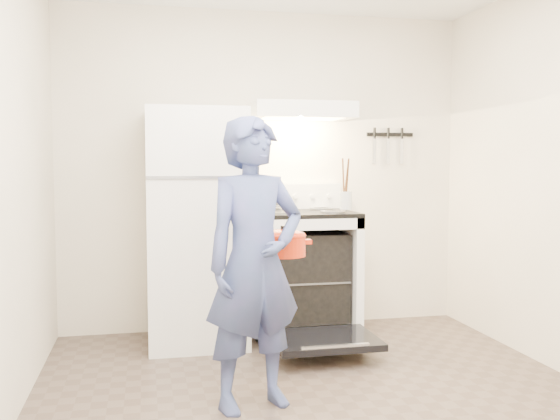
% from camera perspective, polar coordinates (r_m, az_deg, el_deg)
% --- Properties ---
extents(floor, '(3.60, 3.60, 0.00)m').
position_cam_1_polar(floor, '(3.48, 4.51, -17.91)').
color(floor, '#4F4138').
rests_on(floor, ground).
extents(back_wall, '(3.20, 0.02, 2.50)m').
position_cam_1_polar(back_wall, '(4.97, -1.39, 3.57)').
color(back_wall, '#F4E7CE').
rests_on(back_wall, ground).
extents(refrigerator, '(0.70, 0.70, 1.70)m').
position_cam_1_polar(refrigerator, '(4.57, -7.71, -1.56)').
color(refrigerator, white).
rests_on(refrigerator, floor).
extents(stove_body, '(0.76, 0.65, 0.92)m').
position_cam_1_polar(stove_body, '(4.78, 2.09, -5.99)').
color(stove_body, white).
rests_on(stove_body, floor).
extents(cooktop, '(0.76, 0.65, 0.03)m').
position_cam_1_polar(cooktop, '(4.72, 2.10, -0.31)').
color(cooktop, black).
rests_on(cooktop, stove_body).
extents(backsplash, '(0.76, 0.07, 0.20)m').
position_cam_1_polar(backsplash, '(4.99, 1.30, 1.27)').
color(backsplash, white).
rests_on(backsplash, cooktop).
extents(oven_door, '(0.70, 0.54, 0.04)m').
position_cam_1_polar(oven_door, '(4.30, 4.07, -11.77)').
color(oven_door, black).
rests_on(oven_door, floor).
extents(oven_rack, '(0.60, 0.52, 0.01)m').
position_cam_1_polar(oven_rack, '(4.79, 2.09, -6.22)').
color(oven_rack, slate).
rests_on(oven_rack, stove_body).
extents(range_hood, '(0.76, 0.50, 0.12)m').
position_cam_1_polar(range_hood, '(4.79, 1.90, 9.04)').
color(range_hood, white).
rests_on(range_hood, back_wall).
extents(knife_strip, '(0.40, 0.02, 0.03)m').
position_cam_1_polar(knife_strip, '(5.26, 10.02, 6.81)').
color(knife_strip, black).
rests_on(knife_strip, back_wall).
extents(pizza_stone, '(0.33, 0.33, 0.02)m').
position_cam_1_polar(pizza_stone, '(4.73, 2.09, -6.17)').
color(pizza_stone, '#977955').
rests_on(pizza_stone, oven_rack).
extents(tea_kettle, '(0.21, 0.17, 0.25)m').
position_cam_1_polar(tea_kettle, '(4.78, -0.74, 1.44)').
color(tea_kettle, silver).
rests_on(tea_kettle, cooktop).
extents(utensil_jar, '(0.10, 0.10, 0.13)m').
position_cam_1_polar(utensil_jar, '(4.53, 6.02, 0.88)').
color(utensil_jar, silver).
rests_on(utensil_jar, cooktop).
extents(person, '(0.66, 0.53, 1.56)m').
position_cam_1_polar(person, '(3.33, -2.34, -4.90)').
color(person, navy).
rests_on(person, floor).
extents(dutch_oven, '(0.33, 0.26, 0.22)m').
position_cam_1_polar(dutch_oven, '(3.59, 0.32, -3.28)').
color(dutch_oven, red).
rests_on(dutch_oven, person).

